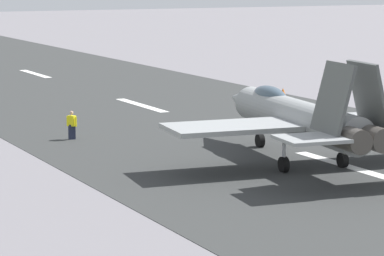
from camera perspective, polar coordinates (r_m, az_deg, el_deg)
name	(u,v)px	position (r m, az deg, el deg)	size (l,w,h in m)	color
ground_plane	(346,166)	(47.79, 9.24, -2.28)	(400.00, 400.00, 0.00)	slate
runway_strip	(346,166)	(47.78, 9.25, -2.27)	(240.00, 26.00, 0.02)	#303231
fighter_jet	(299,117)	(47.75, 6.44, 0.69)	(16.83, 14.60, 5.59)	gray
crew_person	(72,125)	(54.98, -7.26, 0.16)	(0.59, 0.48, 1.67)	#1E2338
marker_cone_far	(283,91)	(75.26, 5.50, 2.21)	(0.44, 0.44, 0.55)	orange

